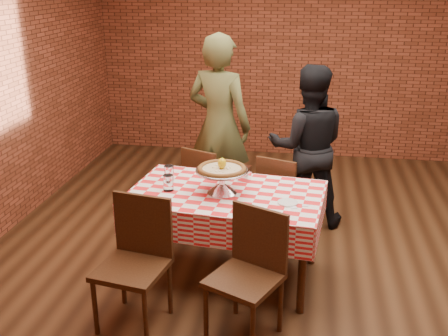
{
  "coord_description": "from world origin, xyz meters",
  "views": [
    {
      "loc": [
        0.13,
        -4.18,
        2.41
      ],
      "look_at": [
        -0.52,
        -0.23,
        0.93
      ],
      "focal_mm": 42.38,
      "sensor_mm": 36.0,
      "label": 1
    }
  ],
  "objects_px": {
    "chair_near_left": "(131,267)",
    "condiment_caddy": "(245,173)",
    "chair_far_right": "(282,197)",
    "table": "(226,234)",
    "pizza_stand": "(222,181)",
    "water_glass_left": "(168,183)",
    "chair_near_right": "(244,279)",
    "diner_black": "(307,147)",
    "pizza": "(222,169)",
    "water_glass_right": "(169,173)",
    "diner_olive": "(219,126)",
    "chair_far_left": "(209,187)"
  },
  "relations": [
    {
      "from": "chair_far_right",
      "to": "table",
      "type": "bearing_deg",
      "value": 79.72
    },
    {
      "from": "chair_near_left",
      "to": "condiment_caddy",
      "type": "bearing_deg",
      "value": 66.9
    },
    {
      "from": "table",
      "to": "chair_near_left",
      "type": "relative_size",
      "value": 1.62
    },
    {
      "from": "water_glass_left",
      "to": "chair_far_right",
      "type": "bearing_deg",
      "value": 41.26
    },
    {
      "from": "pizza_stand",
      "to": "diner_olive",
      "type": "xyz_separation_m",
      "value": [
        -0.25,
        1.3,
        0.09
      ]
    },
    {
      "from": "pizza_stand",
      "to": "chair_near_left",
      "type": "xyz_separation_m",
      "value": [
        -0.52,
        -0.76,
        -0.39
      ]
    },
    {
      "from": "water_glass_left",
      "to": "diner_olive",
      "type": "xyz_separation_m",
      "value": [
        0.19,
        1.33,
        0.12
      ]
    },
    {
      "from": "table",
      "to": "water_glass_right",
      "type": "height_order",
      "value": "water_glass_right"
    },
    {
      "from": "chair_near_right",
      "to": "diner_black",
      "type": "height_order",
      "value": "diner_black"
    },
    {
      "from": "pizza_stand",
      "to": "chair_far_left",
      "type": "height_order",
      "value": "pizza_stand"
    },
    {
      "from": "water_glass_right",
      "to": "condiment_caddy",
      "type": "relative_size",
      "value": 0.98
    },
    {
      "from": "diner_olive",
      "to": "condiment_caddy",
      "type": "bearing_deg",
      "value": 128.08
    },
    {
      "from": "water_glass_right",
      "to": "diner_black",
      "type": "distance_m",
      "value": 1.51
    },
    {
      "from": "chair_near_right",
      "to": "water_glass_right",
      "type": "bearing_deg",
      "value": 153.75
    },
    {
      "from": "chair_far_right",
      "to": "pizza_stand",
      "type": "bearing_deg",
      "value": 78.31
    },
    {
      "from": "pizza",
      "to": "diner_olive",
      "type": "relative_size",
      "value": 0.2
    },
    {
      "from": "pizza",
      "to": "diner_black",
      "type": "height_order",
      "value": "diner_black"
    },
    {
      "from": "pizza",
      "to": "condiment_caddy",
      "type": "relative_size",
      "value": 2.89
    },
    {
      "from": "chair_far_right",
      "to": "diner_olive",
      "type": "relative_size",
      "value": 0.46
    },
    {
      "from": "water_glass_right",
      "to": "diner_olive",
      "type": "distance_m",
      "value": 1.15
    },
    {
      "from": "chair_near_right",
      "to": "chair_far_right",
      "type": "bearing_deg",
      "value": 108.7
    },
    {
      "from": "chair_near_right",
      "to": "diner_black",
      "type": "xyz_separation_m",
      "value": [
        0.38,
        1.93,
        0.35
      ]
    },
    {
      "from": "water_glass_left",
      "to": "chair_near_right",
      "type": "relative_size",
      "value": 0.14
    },
    {
      "from": "diner_black",
      "to": "pizza_stand",
      "type": "bearing_deg",
      "value": 55.41
    },
    {
      "from": "pizza",
      "to": "water_glass_right",
      "type": "xyz_separation_m",
      "value": [
        -0.48,
        0.18,
        -0.13
      ]
    },
    {
      "from": "table",
      "to": "chair_far_left",
      "type": "bearing_deg",
      "value": 109.88
    },
    {
      "from": "condiment_caddy",
      "to": "diner_black",
      "type": "bearing_deg",
      "value": 75.88
    },
    {
      "from": "water_glass_right",
      "to": "diner_black",
      "type": "xyz_separation_m",
      "value": [
        1.14,
        0.98,
        -0.02
      ]
    },
    {
      "from": "chair_far_right",
      "to": "chair_near_left",
      "type": "bearing_deg",
      "value": 76.58
    },
    {
      "from": "table",
      "to": "condiment_caddy",
      "type": "relative_size",
      "value": 11.44
    },
    {
      "from": "diner_olive",
      "to": "diner_black",
      "type": "xyz_separation_m",
      "value": [
        0.9,
        -0.13,
        -0.13
      ]
    },
    {
      "from": "pizza_stand",
      "to": "water_glass_right",
      "type": "xyz_separation_m",
      "value": [
        -0.48,
        0.18,
        -0.03
      ]
    },
    {
      "from": "table",
      "to": "pizza",
      "type": "bearing_deg",
      "value": -158.13
    },
    {
      "from": "water_glass_left",
      "to": "chair_far_left",
      "type": "relative_size",
      "value": 0.15
    },
    {
      "from": "pizza_stand",
      "to": "chair_far_right",
      "type": "bearing_deg",
      "value": 58.91
    },
    {
      "from": "chair_far_left",
      "to": "diner_olive",
      "type": "bearing_deg",
      "value": -71.48
    },
    {
      "from": "pizza",
      "to": "chair_far_right",
      "type": "bearing_deg",
      "value": 58.91
    },
    {
      "from": "pizza_stand",
      "to": "condiment_caddy",
      "type": "distance_m",
      "value": 0.31
    },
    {
      "from": "water_glass_right",
      "to": "chair_far_right",
      "type": "relative_size",
      "value": 0.15
    },
    {
      "from": "condiment_caddy",
      "to": "chair_near_left",
      "type": "distance_m",
      "value": 1.28
    },
    {
      "from": "table",
      "to": "water_glass_right",
      "type": "distance_m",
      "value": 0.7
    },
    {
      "from": "water_glass_left",
      "to": "water_glass_right",
      "type": "height_order",
      "value": "same"
    },
    {
      "from": "pizza_stand",
      "to": "water_glass_right",
      "type": "distance_m",
      "value": 0.52
    },
    {
      "from": "table",
      "to": "diner_black",
      "type": "bearing_deg",
      "value": 61.38
    },
    {
      "from": "chair_near_right",
      "to": "chair_far_left",
      "type": "bearing_deg",
      "value": 133.75
    },
    {
      "from": "diner_olive",
      "to": "table",
      "type": "bearing_deg",
      "value": 119.2
    },
    {
      "from": "water_glass_left",
      "to": "diner_olive",
      "type": "relative_size",
      "value": 0.07
    },
    {
      "from": "pizza_stand",
      "to": "table",
      "type": "bearing_deg",
      "value": 21.87
    },
    {
      "from": "diner_black",
      "to": "water_glass_left",
      "type": "bearing_deg",
      "value": 42.48
    },
    {
      "from": "table",
      "to": "condiment_caddy",
      "type": "distance_m",
      "value": 0.53
    }
  ]
}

